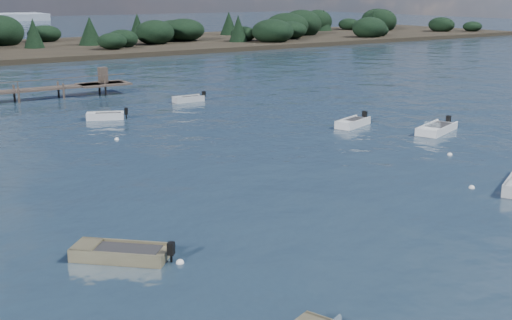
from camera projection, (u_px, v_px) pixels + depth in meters
ground at (32, 83)px, 73.23m from camera, size 400.00×400.00×0.00m
dinghy_mid_grey at (120, 255)px, 25.21m from camera, size 3.71×3.61×1.03m
tender_far_grey_b at (188, 100)px, 60.93m from camera, size 3.26×1.25×1.11m
dinghy_extra_a at (353, 124)px, 49.89m from camera, size 3.86×2.38×1.18m
tender_far_white at (105, 117)px, 52.62m from camera, size 3.34×2.32×1.14m
dinghy_mid_white_b at (437, 130)px, 47.81m from camera, size 4.75×3.03×1.17m
buoy_b at (472, 188)px, 34.26m from camera, size 0.32×0.32×0.32m
buoy_c at (180, 263)px, 24.81m from camera, size 0.32×0.32×0.32m
buoy_d at (450, 155)px, 41.18m from camera, size 0.32×0.32×0.32m
buoy_e at (117, 140)px, 45.40m from camera, size 0.32×0.32×0.32m
far_headland at (109, 37)px, 118.31m from camera, size 190.00×40.00×5.80m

